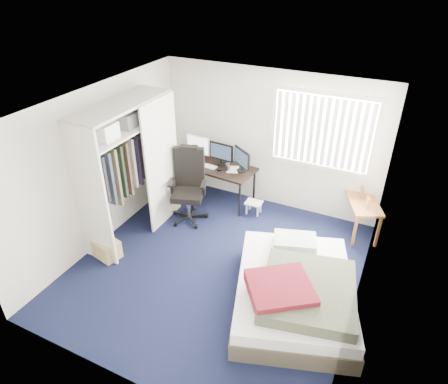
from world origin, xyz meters
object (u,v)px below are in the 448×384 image
desk (217,164)px  office_chair (189,192)px  bed (295,291)px  nightstand (363,204)px

desk → office_chair: size_ratio=1.14×
office_chair → bed: (2.32, -1.26, -0.23)m
desk → office_chair: 0.81m
office_chair → nightstand: 2.92m
office_chair → bed: bearing=-28.5°
office_chair → bed: size_ratio=0.56×
office_chair → bed: office_chair is taller
office_chair → bed: 2.65m
desk → bed: bearing=-43.0°
desk → nightstand: (2.63, 0.09, -0.21)m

